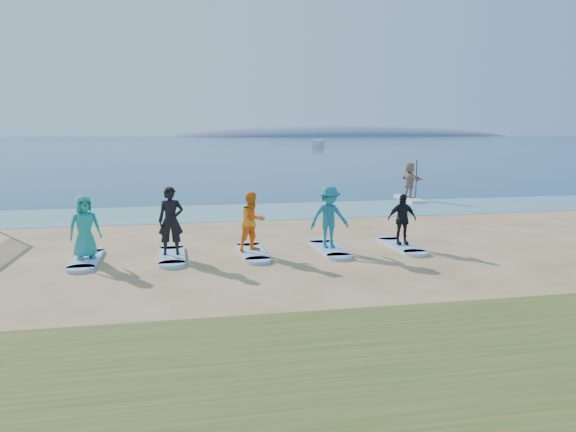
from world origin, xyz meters
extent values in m
plane|color=tan|center=(0.00, 0.00, 0.00)|extent=(600.00, 600.00, 0.00)
plane|color=teal|center=(0.00, 10.50, 0.01)|extent=(600.00, 600.00, 0.00)
plane|color=navy|center=(0.00, 160.00, 0.01)|extent=(600.00, 600.00, 0.00)
ellipsoid|color=slate|center=(95.00, 300.00, 0.00)|extent=(220.00, 56.00, 18.00)
cube|color=silver|center=(7.69, 13.10, 0.06)|extent=(0.99, 3.05, 0.12)
imported|color=tan|center=(7.69, 13.10, 1.00)|extent=(0.80, 1.69, 1.76)
cube|color=silver|center=(26.05, 100.88, 0.00)|extent=(3.89, 6.40, 1.47)
cube|color=#98BFEC|center=(-6.31, 2.29, 0.04)|extent=(0.70, 2.20, 0.09)
imported|color=teal|center=(-6.31, 2.29, 0.93)|extent=(0.96, 0.80, 1.68)
cube|color=#98BFEC|center=(-4.07, 2.29, 0.04)|extent=(0.70, 2.20, 0.09)
imported|color=black|center=(-4.07, 2.29, 1.03)|extent=(0.69, 0.47, 1.87)
cube|color=#98BFEC|center=(-1.82, 2.29, 0.04)|extent=(0.70, 2.20, 0.09)
imported|color=orange|center=(-1.82, 2.29, 0.93)|extent=(1.01, 0.92, 1.68)
cube|color=#98BFEC|center=(0.43, 2.29, 0.04)|extent=(0.70, 2.20, 0.09)
imported|color=teal|center=(0.43, 2.29, 0.99)|extent=(1.21, 0.77, 1.79)
cube|color=#98BFEC|center=(2.68, 2.29, 0.04)|extent=(0.70, 2.20, 0.09)
imported|color=black|center=(2.68, 2.29, 0.85)|extent=(0.90, 0.40, 1.52)
camera|label=1|loc=(-3.99, -13.18, 3.48)|focal=35.00mm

